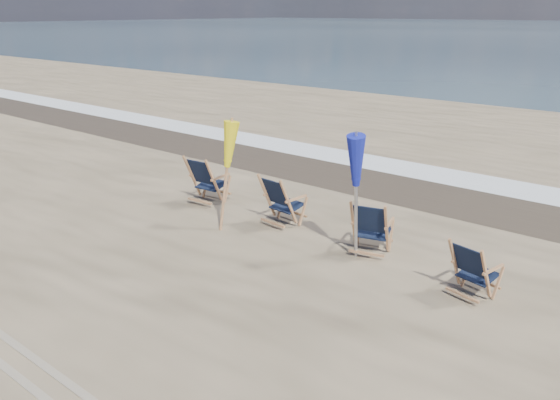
% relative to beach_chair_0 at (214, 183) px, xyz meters
% --- Properties ---
extents(surf_foam, '(200.00, 1.40, 0.01)m').
position_rel_beach_chair_0_xyz_m(surf_foam, '(2.42, 5.31, -0.54)').
color(surf_foam, silver).
rests_on(surf_foam, ground).
extents(wet_sand_strip, '(200.00, 2.60, 0.00)m').
position_rel_beach_chair_0_xyz_m(wet_sand_strip, '(2.42, 3.81, -0.55)').
color(wet_sand_strip, '#42362A').
rests_on(wet_sand_strip, ground).
extents(beach_chair_0, '(0.76, 0.84, 1.09)m').
position_rel_beach_chair_0_xyz_m(beach_chair_0, '(0.00, 0.00, 0.00)').
color(beach_chair_0, black).
rests_on(beach_chair_0, ground).
extents(beach_chair_1, '(0.74, 0.82, 1.05)m').
position_rel_beach_chair_0_xyz_m(beach_chair_1, '(2.03, -0.06, -0.02)').
color(beach_chair_1, black).
rests_on(beach_chair_1, ground).
extents(beach_chair_2, '(0.82, 0.88, 1.02)m').
position_rel_beach_chair_0_xyz_m(beach_chair_2, '(4.09, -0.04, -0.04)').
color(beach_chair_2, black).
rests_on(beach_chair_2, ground).
extents(beach_chair_3, '(0.72, 0.78, 0.92)m').
position_rel_beach_chair_0_xyz_m(beach_chair_3, '(5.91, -0.56, -0.09)').
color(beach_chair_3, black).
rests_on(beach_chair_3, ground).
extents(umbrella_yellow, '(0.30, 0.30, 2.07)m').
position_rel_beach_chair_0_xyz_m(umbrella_yellow, '(1.06, -0.73, 1.01)').
color(umbrella_yellow, '#AE784E').
rests_on(umbrella_yellow, ground).
extents(umbrella_blue, '(0.30, 0.30, 2.21)m').
position_rel_beach_chair_0_xyz_m(umbrella_blue, '(3.71, -0.44, 1.14)').
color(umbrella_blue, '#A5A5AD').
rests_on(umbrella_blue, ground).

